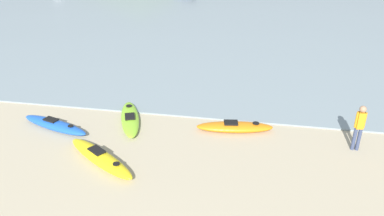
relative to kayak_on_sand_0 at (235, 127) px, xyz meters
name	(u,v)px	position (x,y,z in m)	size (l,w,h in m)	color
kayak_on_sand_0	(235,127)	(0.00, 0.00, 0.00)	(2.87, 1.12, 0.37)	orange
kayak_on_sand_1	(100,158)	(-4.03, -2.80, 0.02)	(3.01, 2.29, 0.40)	yellow
kayak_on_sand_2	(55,125)	(-6.56, -1.04, 0.01)	(3.02, 1.45, 0.38)	blue
kayak_on_sand_4	(130,118)	(-4.00, -0.01, -0.01)	(1.69, 3.01, 0.34)	#8CCC2D
person_near_waterline	(359,125)	(4.07, -0.56, 0.77)	(0.33, 0.22, 1.63)	#384260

